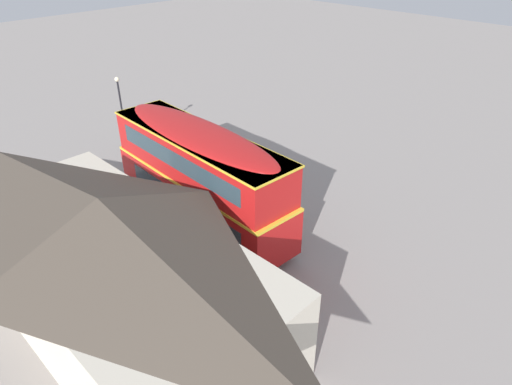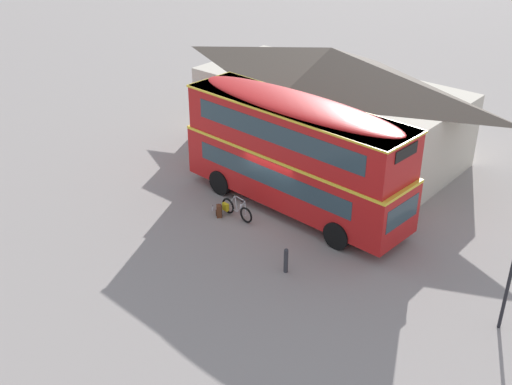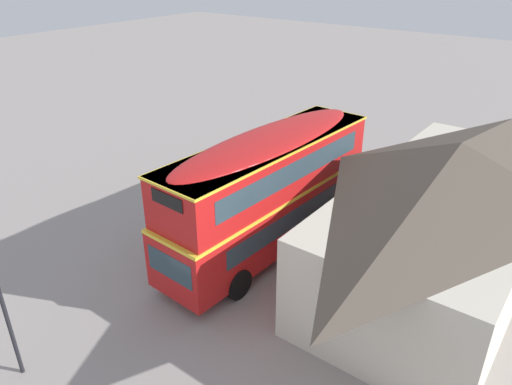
{
  "view_description": "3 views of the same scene",
  "coord_description": "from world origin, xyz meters",
  "px_view_note": "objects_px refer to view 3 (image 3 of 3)",
  "views": [
    {
      "loc": [
        -13.73,
        11.55,
        12.29
      ],
      "look_at": [
        -1.34,
        -1.19,
        1.63
      ],
      "focal_mm": 31.58,
      "sensor_mm": 36.0,
      "label": 1
    },
    {
      "loc": [
        14.15,
        -17.87,
        13.02
      ],
      "look_at": [
        0.23,
        -1.61,
        1.6
      ],
      "focal_mm": 44.42,
      "sensor_mm": 36.0,
      "label": 2
    },
    {
      "loc": [
        13.82,
        10.14,
        10.75
      ],
      "look_at": [
        -1.16,
        -1.17,
        1.31
      ],
      "focal_mm": 33.81,
      "sensor_mm": 36.0,
      "label": 3
    }
  ],
  "objects_px": {
    "touring_bicycle": "(247,211)",
    "water_bottle_clear_plastic": "(259,206)",
    "kerb_bollard": "(155,233)",
    "backpack_on_ground": "(248,206)",
    "double_decker_bus": "(269,188)"
  },
  "relations": [
    {
      "from": "double_decker_bus",
      "to": "kerb_bollard",
      "type": "bearing_deg",
      "value": -55.72
    },
    {
      "from": "touring_bicycle",
      "to": "water_bottle_clear_plastic",
      "type": "bearing_deg",
      "value": -170.2
    },
    {
      "from": "kerb_bollard",
      "to": "water_bottle_clear_plastic",
      "type": "bearing_deg",
      "value": 163.48
    },
    {
      "from": "double_decker_bus",
      "to": "kerb_bollard",
      "type": "xyz_separation_m",
      "value": [
        2.58,
        -3.79,
        -2.15
      ]
    },
    {
      "from": "double_decker_bus",
      "to": "water_bottle_clear_plastic",
      "type": "distance_m",
      "value": 4.2
    },
    {
      "from": "touring_bicycle",
      "to": "water_bottle_clear_plastic",
      "type": "distance_m",
      "value": 1.16
    },
    {
      "from": "backpack_on_ground",
      "to": "touring_bicycle",
      "type": "bearing_deg",
      "value": 35.45
    },
    {
      "from": "touring_bicycle",
      "to": "backpack_on_ground",
      "type": "distance_m",
      "value": 0.68
    },
    {
      "from": "double_decker_bus",
      "to": "water_bottle_clear_plastic",
      "type": "height_order",
      "value": "double_decker_bus"
    },
    {
      "from": "double_decker_bus",
      "to": "kerb_bollard",
      "type": "distance_m",
      "value": 5.07
    },
    {
      "from": "double_decker_bus",
      "to": "backpack_on_ground",
      "type": "relative_size",
      "value": 18.41
    },
    {
      "from": "backpack_on_ground",
      "to": "water_bottle_clear_plastic",
      "type": "relative_size",
      "value": 2.44
    },
    {
      "from": "touring_bicycle",
      "to": "water_bottle_clear_plastic",
      "type": "xyz_separation_m",
      "value": [
        -1.11,
        -0.19,
        -0.27
      ]
    },
    {
      "from": "double_decker_bus",
      "to": "touring_bicycle",
      "type": "relative_size",
      "value": 5.88
    },
    {
      "from": "touring_bicycle",
      "to": "water_bottle_clear_plastic",
      "type": "height_order",
      "value": "touring_bicycle"
    }
  ]
}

